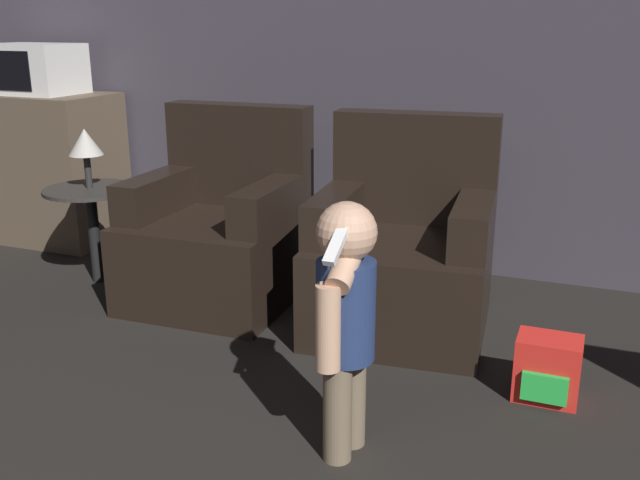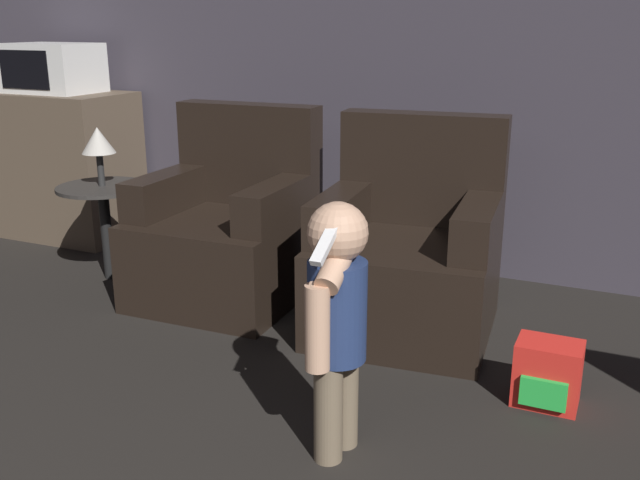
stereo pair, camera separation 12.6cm
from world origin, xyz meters
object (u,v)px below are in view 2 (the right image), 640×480
(microwave, at_px, (53,68))
(lamp, at_px, (98,142))
(toy_backpack, at_px, (547,374))
(armchair_left, at_px, (228,233))
(armchair_right, at_px, (408,258))
(person_toddler, at_px, (336,312))

(microwave, relative_size, lamp, 1.74)
(toy_backpack, distance_m, microwave, 3.57)
(armchair_left, xyz_separation_m, microwave, (-1.59, 0.53, 0.76))
(armchair_left, xyz_separation_m, armchair_right, (0.98, -0.00, 0.00))
(armchair_left, bearing_deg, person_toddler, -46.95)
(toy_backpack, bearing_deg, person_toddler, -134.01)
(microwave, bearing_deg, armchair_left, -18.42)
(armchair_right, xyz_separation_m, lamp, (-1.73, -0.06, 0.43))
(armchair_left, height_order, lamp, armchair_left)
(toy_backpack, xyz_separation_m, lamp, (-2.44, 0.42, 0.65))
(armchair_left, bearing_deg, microwave, 160.15)
(armchair_left, height_order, toy_backpack, armchair_left)
(person_toddler, bearing_deg, armchair_right, -167.44)
(lamp, bearing_deg, toy_backpack, -9.86)
(armchair_right, bearing_deg, microwave, 163.05)
(toy_backpack, bearing_deg, armchair_right, 145.80)
(toy_backpack, xyz_separation_m, microwave, (-3.28, 1.01, 0.98))
(lamp, bearing_deg, microwave, 145.01)
(armchair_left, xyz_separation_m, lamp, (-0.76, -0.06, 0.43))
(armchair_left, relative_size, person_toddler, 1.13)
(microwave, bearing_deg, lamp, -34.99)
(toy_backpack, distance_m, lamp, 2.56)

